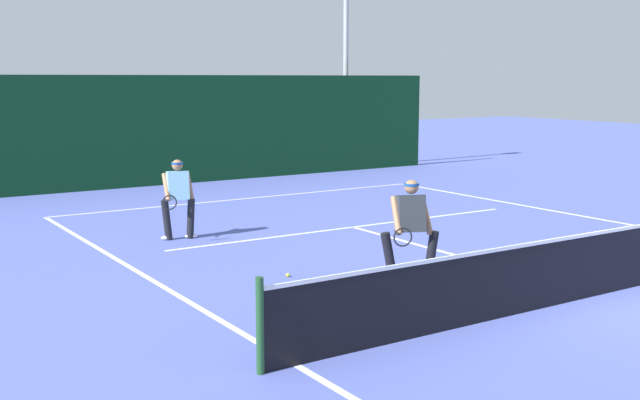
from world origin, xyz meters
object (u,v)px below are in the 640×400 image
(player_far, at_px, (178,196))
(light_pole, at_px, (346,41))
(player_near, at_px, (411,227))
(tennis_ball, at_px, (288,275))

(player_far, xyz_separation_m, light_pole, (10.20, 8.74, 3.64))
(player_near, distance_m, light_pole, 16.73)
(player_near, xyz_separation_m, tennis_ball, (-1.43, 1.40, -0.89))
(player_near, height_order, player_far, player_near)
(light_pole, bearing_deg, player_near, -121.26)
(tennis_ball, xyz_separation_m, light_pole, (9.90, 12.56, 4.50))
(player_far, height_order, light_pole, light_pole)
(tennis_ball, bearing_deg, player_far, 94.44)
(player_far, bearing_deg, tennis_ball, 106.26)
(tennis_ball, distance_m, light_pole, 16.62)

